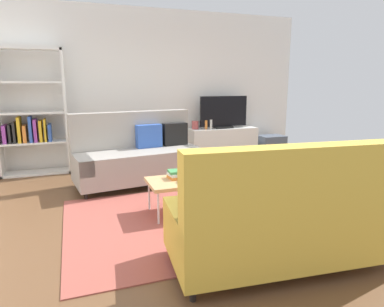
{
  "coord_description": "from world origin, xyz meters",
  "views": [
    {
      "loc": [
        -1.39,
        -3.75,
        1.55
      ],
      "look_at": [
        0.04,
        0.26,
        0.65
      ],
      "focal_mm": 31.65,
      "sensor_mm": 36.0,
      "label": 1
    }
  ],
  "objects_px": {
    "potted_plant": "(206,162)",
    "storage_trunk": "(271,146)",
    "coffee_table": "(194,181)",
    "tv": "(224,113)",
    "table_book_0": "(179,177)",
    "tv_console": "(223,143)",
    "bookshelf": "(31,118)",
    "couch_green": "(283,217)",
    "bottle_0": "(206,125)",
    "couch_beige": "(139,155)",
    "vase_0": "(195,125)",
    "bottle_1": "(211,124)"
  },
  "relations": [
    {
      "from": "couch_beige",
      "to": "table_book_0",
      "type": "relative_size",
      "value": 8.32
    },
    {
      "from": "bookshelf",
      "to": "bottle_1",
      "type": "distance_m",
      "value": 3.25
    },
    {
      "from": "couch_beige",
      "to": "bottle_0",
      "type": "height_order",
      "value": "couch_beige"
    },
    {
      "from": "potted_plant",
      "to": "bottle_0",
      "type": "distance_m",
      "value": 2.78
    },
    {
      "from": "potted_plant",
      "to": "storage_trunk",
      "type": "bearing_deg",
      "value": 44.91
    },
    {
      "from": "storage_trunk",
      "to": "bottle_1",
      "type": "height_order",
      "value": "bottle_1"
    },
    {
      "from": "potted_plant",
      "to": "tv_console",
      "type": "bearing_deg",
      "value": 61.44
    },
    {
      "from": "bookshelf",
      "to": "potted_plant",
      "type": "height_order",
      "value": "bookshelf"
    },
    {
      "from": "bottle_1",
      "to": "storage_trunk",
      "type": "bearing_deg",
      "value": -2.49
    },
    {
      "from": "bottle_1",
      "to": "table_book_0",
      "type": "bearing_deg",
      "value": -120.68
    },
    {
      "from": "couch_beige",
      "to": "potted_plant",
      "type": "distance_m",
      "value": 1.59
    },
    {
      "from": "couch_green",
      "to": "vase_0",
      "type": "distance_m",
      "value": 4.09
    },
    {
      "from": "bookshelf",
      "to": "vase_0",
      "type": "distance_m",
      "value": 2.95
    },
    {
      "from": "potted_plant",
      "to": "vase_0",
      "type": "distance_m",
      "value": 2.8
    },
    {
      "from": "vase_0",
      "to": "table_book_0",
      "type": "bearing_deg",
      "value": -114.36
    },
    {
      "from": "storage_trunk",
      "to": "table_book_0",
      "type": "height_order",
      "value": "table_book_0"
    },
    {
      "from": "bookshelf",
      "to": "bottle_0",
      "type": "height_order",
      "value": "bookshelf"
    },
    {
      "from": "tv",
      "to": "table_book_0",
      "type": "distance_m",
      "value": 3.03
    },
    {
      "from": "storage_trunk",
      "to": "bottle_1",
      "type": "bearing_deg",
      "value": 177.51
    },
    {
      "from": "couch_beige",
      "to": "tv",
      "type": "height_order",
      "value": "tv"
    },
    {
      "from": "couch_beige",
      "to": "bookshelf",
      "type": "height_order",
      "value": "bookshelf"
    },
    {
      "from": "tv",
      "to": "vase_0",
      "type": "xyz_separation_m",
      "value": [
        -0.58,
        0.07,
        -0.23
      ]
    },
    {
      "from": "couch_green",
      "to": "couch_beige",
      "type": "bearing_deg",
      "value": 108.41
    },
    {
      "from": "vase_0",
      "to": "potted_plant",
      "type": "bearing_deg",
      "value": -107.56
    },
    {
      "from": "bookshelf",
      "to": "storage_trunk",
      "type": "xyz_separation_m",
      "value": [
        4.62,
        -0.12,
        -0.75
      ]
    },
    {
      "from": "bookshelf",
      "to": "potted_plant",
      "type": "xyz_separation_m",
      "value": [
        2.1,
        -2.63,
        -0.34
      ]
    },
    {
      "from": "table_book_0",
      "to": "bottle_0",
      "type": "relative_size",
      "value": 1.37
    },
    {
      "from": "couch_beige",
      "to": "vase_0",
      "type": "distance_m",
      "value": 1.82
    },
    {
      "from": "couch_green",
      "to": "bottle_0",
      "type": "distance_m",
      "value": 4.04
    },
    {
      "from": "storage_trunk",
      "to": "table_book_0",
      "type": "bearing_deg",
      "value": -140.0
    },
    {
      "from": "vase_0",
      "to": "bookshelf",
      "type": "bearing_deg",
      "value": -179.42
    },
    {
      "from": "bookshelf",
      "to": "coffee_table",
      "type": "bearing_deg",
      "value": -52.55
    },
    {
      "from": "potted_plant",
      "to": "vase_0",
      "type": "height_order",
      "value": "vase_0"
    },
    {
      "from": "couch_green",
      "to": "table_book_0",
      "type": "distance_m",
      "value": 1.57
    },
    {
      "from": "vase_0",
      "to": "bottle_1",
      "type": "distance_m",
      "value": 0.31
    },
    {
      "from": "storage_trunk",
      "to": "vase_0",
      "type": "distance_m",
      "value": 1.76
    },
    {
      "from": "coffee_table",
      "to": "tv",
      "type": "relative_size",
      "value": 1.1
    },
    {
      "from": "tv_console",
      "to": "bookshelf",
      "type": "relative_size",
      "value": 0.67
    },
    {
      "from": "couch_beige",
      "to": "bottle_1",
      "type": "distance_m",
      "value": 2.01
    },
    {
      "from": "table_book_0",
      "to": "bottle_0",
      "type": "xyz_separation_m",
      "value": [
        1.33,
        2.43,
        0.29
      ]
    },
    {
      "from": "coffee_table",
      "to": "bookshelf",
      "type": "height_order",
      "value": "bookshelf"
    },
    {
      "from": "bottle_0",
      "to": "table_book_0",
      "type": "bearing_deg",
      "value": -118.82
    },
    {
      "from": "tv",
      "to": "storage_trunk",
      "type": "height_order",
      "value": "tv"
    },
    {
      "from": "potted_plant",
      "to": "bottle_1",
      "type": "relative_size",
      "value": 2.01
    },
    {
      "from": "tv",
      "to": "storage_trunk",
      "type": "distance_m",
      "value": 1.32
    },
    {
      "from": "couch_green",
      "to": "potted_plant",
      "type": "relative_size",
      "value": 5.26
    },
    {
      "from": "tv_console",
      "to": "tv",
      "type": "xyz_separation_m",
      "value": [
        0.0,
        -0.02,
        0.63
      ]
    },
    {
      "from": "couch_beige",
      "to": "table_book_0",
      "type": "xyz_separation_m",
      "value": [
        0.23,
        -1.34,
        -0.01
      ]
    },
    {
      "from": "bottle_0",
      "to": "bottle_1",
      "type": "xyz_separation_m",
      "value": [
        0.1,
        0.0,
        0.01
      ]
    },
    {
      "from": "couch_green",
      "to": "table_book_0",
      "type": "height_order",
      "value": "couch_green"
    }
  ]
}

